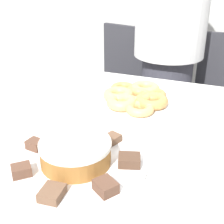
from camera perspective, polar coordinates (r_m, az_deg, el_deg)
name	(u,v)px	position (r m, az deg, el deg)	size (l,w,h in m)	color
table	(96,144)	(1.09, -3.01, -5.79)	(1.78, 1.04, 0.77)	silver
person_standing	(169,47)	(1.84, 10.37, 11.55)	(0.39, 0.39, 1.58)	#383842
office_chair_left	(116,99)	(2.12, 0.81, 2.41)	(0.53, 0.53, 0.88)	black
office_chair_right	(224,116)	(2.01, 19.79, -0.61)	(0.47, 0.47, 0.88)	black
plate_cake	(76,164)	(0.85, -6.55, -9.40)	(0.38, 0.38, 0.01)	white
plate_donuts	(137,102)	(1.21, 4.55, 1.91)	(0.34, 0.34, 0.01)	white
frosted_cake	(76,152)	(0.83, -6.68, -7.32)	(0.19, 0.19, 0.06)	#9E662D
lamington_0	(35,144)	(0.92, -13.85, -5.77)	(0.05, 0.04, 0.03)	brown
lamington_1	(21,170)	(0.83, -16.25, -10.20)	(0.06, 0.06, 0.03)	brown
lamington_2	(52,193)	(0.74, -10.91, -14.36)	(0.05, 0.06, 0.02)	brown
lamington_3	(106,187)	(0.74, -1.17, -13.47)	(0.07, 0.07, 0.03)	brown
lamington_4	(129,160)	(0.83, 3.17, -8.79)	(0.07, 0.06, 0.03)	#513828
lamington_5	(112,139)	(0.93, -0.05, -4.89)	(0.06, 0.06, 0.02)	brown
lamington_6	(73,133)	(0.97, -7.10, -3.74)	(0.05, 0.06, 0.02)	brown
donut_0	(137,96)	(1.20, 4.59, 2.89)	(0.12, 0.12, 0.03)	tan
donut_1	(122,102)	(1.14, 1.77, 1.77)	(0.11, 0.11, 0.04)	#E5AD66
donut_2	(140,109)	(1.11, 5.12, 0.56)	(0.10, 0.10, 0.03)	#E5AD66
donut_3	(151,101)	(1.17, 7.22, 2.04)	(0.12, 0.12, 0.04)	#D18E4C
donut_4	(153,95)	(1.23, 7.45, 3.16)	(0.11, 0.11, 0.03)	#C68447
donut_5	(145,88)	(1.28, 6.04, 4.32)	(0.12, 0.12, 0.04)	#E5AD66
donut_6	(124,89)	(1.28, 2.22, 4.28)	(0.10, 0.10, 0.03)	#D18E4C
donut_7	(118,95)	(1.21, 1.13, 3.12)	(0.12, 0.12, 0.04)	#E5AD66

